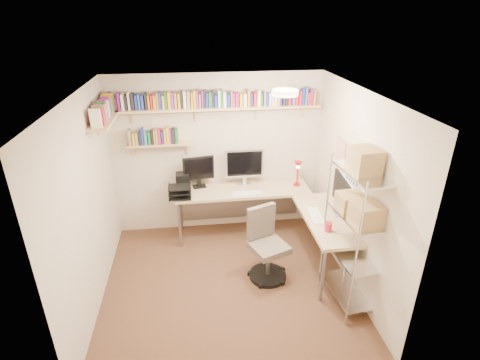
% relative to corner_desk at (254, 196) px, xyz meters
% --- Properties ---
extents(ground, '(3.20, 3.20, 0.00)m').
position_rel_corner_desk_xyz_m(ground, '(-0.50, -0.93, -0.79)').
color(ground, '#452A1D').
rests_on(ground, ground).
extents(room_shell, '(3.24, 3.04, 2.52)m').
position_rel_corner_desk_xyz_m(room_shell, '(-0.49, -0.93, 0.76)').
color(room_shell, beige).
rests_on(room_shell, ground).
extents(wall_shelves, '(3.12, 1.09, 0.79)m').
position_rel_corner_desk_xyz_m(wall_shelves, '(-0.95, 0.37, 1.24)').
color(wall_shelves, '#DCAB7C').
rests_on(wall_shelves, ground).
extents(corner_desk, '(2.46, 2.05, 1.38)m').
position_rel_corner_desk_xyz_m(corner_desk, '(0.00, 0.00, 0.00)').
color(corner_desk, tan).
rests_on(corner_desk, ground).
extents(office_chair, '(0.57, 0.58, 1.00)m').
position_rel_corner_desk_xyz_m(office_chair, '(0.03, -0.82, -0.37)').
color(office_chair, black).
rests_on(office_chair, ground).
extents(wire_rack, '(0.46, 0.82, 2.00)m').
position_rel_corner_desk_xyz_m(wire_rack, '(0.92, -1.44, 0.56)').
color(wire_rack, silver).
rests_on(wire_rack, ground).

